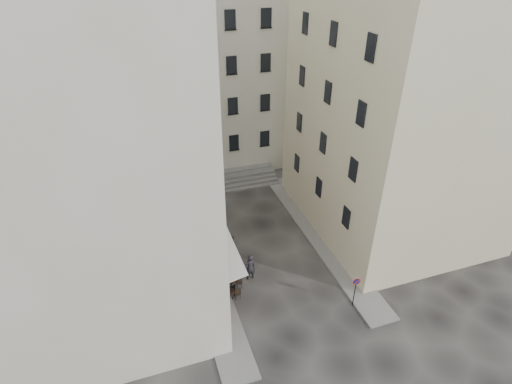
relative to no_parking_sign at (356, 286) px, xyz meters
name	(u,v)px	position (x,y,z in m)	size (l,w,h in m)	color
ground	(277,274)	(-3.43, 4.06, -1.60)	(90.00, 90.00, 0.00)	black
sidewalk_left	(199,250)	(-7.93, 8.06, -1.54)	(2.00, 22.00, 0.12)	slate
sidewalk_right	(318,234)	(1.07, 7.06, -1.54)	(2.00, 18.00, 0.12)	slate
building_left	(77,135)	(-13.93, 7.06, 8.71)	(12.20, 16.20, 20.60)	beige
building_right	(404,108)	(7.07, 7.56, 7.71)	(12.20, 14.20, 18.60)	beige
building_back	(197,67)	(-4.43, 23.06, 7.71)	(18.20, 10.20, 18.60)	beige
cafe_storefront	(209,257)	(-7.74, 5.06, 0.28)	(1.74, 7.30, 3.50)	#450A09
stone_steps	(229,181)	(-3.43, 16.63, -1.20)	(9.00, 3.15, 0.80)	#585653
bollard_near	(234,290)	(-6.68, 3.06, -1.07)	(0.12, 0.12, 0.98)	black
bollard_mid	(221,255)	(-6.68, 6.56, -1.07)	(0.12, 0.12, 0.98)	black
bollard_far	(210,226)	(-6.68, 10.06, -1.07)	(0.12, 0.12, 0.98)	black
no_parking_sign	(356,286)	(0.00, 0.00, 0.00)	(0.51, 0.11, 2.25)	black
bistro_table_a	(230,294)	(-7.03, 2.86, -1.14)	(1.28, 0.60, 0.90)	black
bistro_table_b	(231,283)	(-6.69, 3.72, -1.12)	(1.33, 0.63, 0.94)	black
bistro_table_c	(225,268)	(-6.73, 5.25, -1.15)	(1.23, 0.58, 0.87)	black
bistro_table_d	(223,242)	(-6.16, 7.88, -1.08)	(1.43, 0.67, 1.01)	black
bistro_table_e	(216,240)	(-6.60, 8.41, -1.14)	(1.29, 0.60, 0.90)	black
pedestrian	(250,267)	(-5.28, 4.24, -0.62)	(0.71, 0.47, 1.96)	#232228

